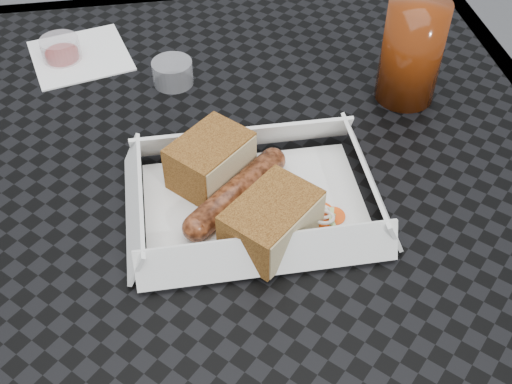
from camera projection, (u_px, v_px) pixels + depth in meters
patio_table at (225, 217)px, 0.74m from camera, size 0.80×0.80×0.74m
food_tray at (254, 205)px, 0.65m from camera, size 0.22×0.15×0.00m
bratwurst at (236, 192)px, 0.64m from camera, size 0.12×0.11×0.03m
bread_near at (210, 160)px, 0.66m from camera, size 0.10×0.10×0.05m
bread_far at (271, 221)px, 0.60m from camera, size 0.11×0.10×0.05m
veg_garnish at (322, 222)px, 0.63m from camera, size 0.03×0.03×0.00m
napkin at (80, 56)px, 0.84m from camera, size 0.15×0.15×0.00m
condiment_cup_sauce at (61, 50)px, 0.83m from camera, size 0.05×0.05×0.03m
condiment_cup_empty at (173, 73)px, 0.79m from camera, size 0.05×0.05×0.03m
drink_glass at (412, 52)px, 0.74m from camera, size 0.07×0.07×0.12m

